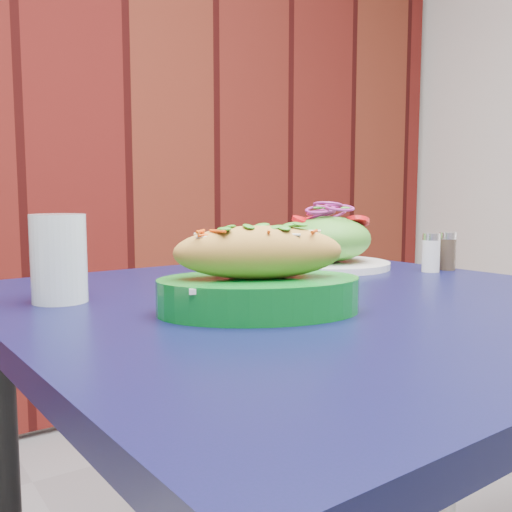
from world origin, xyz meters
TOP-DOWN VIEW (x-y plane):
  - cafe_table at (0.43, 1.45)m, footprint 0.83×0.83m
  - banh_mi_basket at (0.31, 1.39)m, footprint 0.28×0.24m
  - salad_plate at (0.64, 1.65)m, footprint 0.23×0.23m
  - water_glass at (0.14, 1.59)m, footprint 0.07×0.07m
  - salt_shaker at (0.76, 1.50)m, footprint 0.03×0.03m
  - pepper_shaker at (0.80, 1.50)m, footprint 0.03×0.03m

SIDE VIEW (x-z plane):
  - cafe_table at x=0.43m, z-range 0.29..1.04m
  - salt_shaker at x=0.76m, z-range 0.75..0.82m
  - pepper_shaker at x=0.80m, z-range 0.75..0.82m
  - banh_mi_basket at x=0.31m, z-range 0.74..0.85m
  - salad_plate at x=0.64m, z-range 0.73..0.86m
  - water_glass at x=0.14m, z-range 0.75..0.86m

